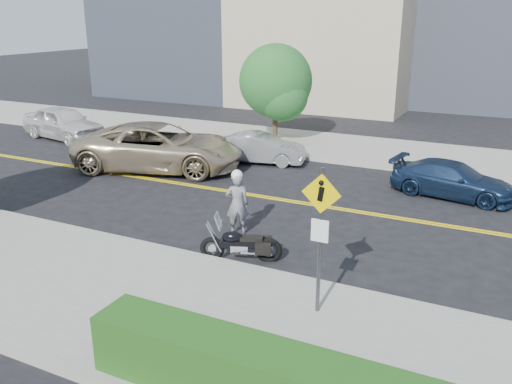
{
  "coord_description": "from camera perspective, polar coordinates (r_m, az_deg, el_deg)",
  "views": [
    {
      "loc": [
        7.32,
        -15.47,
        5.87
      ],
      "look_at": [
        1.15,
        -2.88,
        1.2
      ],
      "focal_mm": 38.0,
      "sensor_mm": 36.0,
      "label": 1
    }
  ],
  "objects": [
    {
      "name": "parked_car_white",
      "position": [
        27.91,
        -19.62,
        6.87
      ],
      "size": [
        4.87,
        2.62,
        1.57
      ],
      "primitive_type": "imported",
      "rotation": [
        0.0,
        0.0,
        1.4
      ],
      "color": "white",
      "rests_on": "ground"
    },
    {
      "name": "parked_car_silver",
      "position": [
        22.07,
        0.39,
        4.64
      ],
      "size": [
        3.89,
        2.04,
        1.22
      ],
      "primitive_type": "imported",
      "rotation": [
        0.0,
        0.0,
        1.78
      ],
      "color": "#A1A5A8",
      "rests_on": "ground"
    },
    {
      "name": "pedestrian_sign",
      "position": [
        10.43,
        6.78,
        -3.73
      ],
      "size": [
        0.78,
        0.08,
        3.0
      ],
      "color": "#4C4C51",
      "rests_on": "sidewalk_near"
    },
    {
      "name": "sidewalk_far",
      "position": [
        24.79,
        8.24,
        4.72
      ],
      "size": [
        60.0,
        5.0,
        0.15
      ],
      "primitive_type": "cube",
      "color": "#9E9B91",
      "rests_on": "ground_plane"
    },
    {
      "name": "motorcycle",
      "position": [
        13.37,
        -1.57,
        -4.79
      ],
      "size": [
        2.06,
        1.27,
        1.2
      ],
      "primitive_type": null,
      "rotation": [
        0.0,
        0.0,
        0.37
      ],
      "color": "black",
      "rests_on": "ground"
    },
    {
      "name": "sidewalk_near",
      "position": [
        12.28,
        -14.7,
        -10.42
      ],
      "size": [
        60.0,
        5.0,
        0.15
      ],
      "primitive_type": "cube",
      "color": "#9E9B91",
      "rests_on": "ground_plane"
    },
    {
      "name": "tree_far_a",
      "position": [
        25.16,
        2.08,
        11.61
      ],
      "size": [
        3.34,
        3.34,
        4.56
      ],
      "rotation": [
        0.0,
        0.0,
        0.2
      ],
      "color": "#382619",
      "rests_on": "ground"
    },
    {
      "name": "suv",
      "position": [
        21.4,
        -10.16,
        4.7
      ],
      "size": [
        7.04,
        4.69,
        1.8
      ],
      "primitive_type": "imported",
      "rotation": [
        0.0,
        0.0,
        1.86
      ],
      "color": "tan",
      "rests_on": "ground"
    },
    {
      "name": "parked_car_blue",
      "position": [
        19.1,
        19.99,
        1.22
      ],
      "size": [
        4.22,
        2.2,
        1.17
      ],
      "primitive_type": "imported",
      "rotation": [
        0.0,
        0.0,
        1.43
      ],
      "color": "navy",
      "rests_on": "ground"
    },
    {
      "name": "motorcyclist",
      "position": [
        14.82,
        -1.99,
        -1.09
      ],
      "size": [
        0.76,
        0.67,
        1.85
      ],
      "rotation": [
        0.0,
        0.0,
        3.64
      ],
      "color": "#9F9EA3",
      "rests_on": "ground"
    },
    {
      "name": "ground_plane",
      "position": [
        18.09,
        0.76,
        -0.51
      ],
      "size": [
        120.0,
        120.0,
        0.0
      ],
      "primitive_type": "plane",
      "color": "black",
      "rests_on": "ground"
    }
  ]
}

